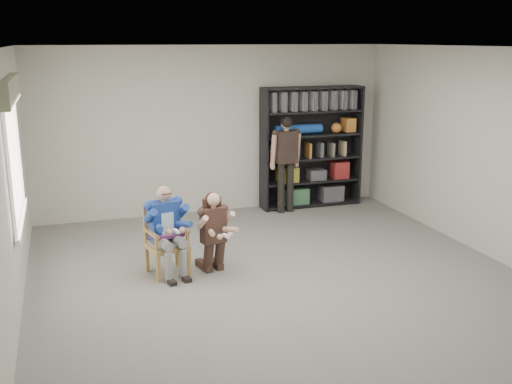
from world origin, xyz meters
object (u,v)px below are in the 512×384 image
object	(u,v)px
seated_man	(167,231)
bookshelf	(311,147)
armchair	(167,241)
standing_man	(286,165)
kneeling_woman	(214,233)

from	to	relation	value
seated_man	bookshelf	bearing A→B (deg)	26.61
armchair	standing_man	distance (m)	3.26
armchair	standing_man	bearing A→B (deg)	29.53
kneeling_woman	bookshelf	world-z (taller)	bookshelf
seated_man	standing_man	xyz separation A→B (m)	(2.41, 2.16, 0.25)
seated_man	kneeling_woman	xyz separation A→B (m)	(0.58, -0.12, -0.05)
bookshelf	standing_man	size ratio (longest dim) A/B	1.27
kneeling_woman	bookshelf	bearing A→B (deg)	34.14
armchair	standing_man	world-z (taller)	standing_man
armchair	seated_man	xyz separation A→B (m)	(0.00, 0.00, 0.13)
bookshelf	kneeling_woman	bearing A→B (deg)	-133.53
armchair	standing_man	xyz separation A→B (m)	(2.41, 2.16, 0.38)
bookshelf	standing_man	distance (m)	0.66
seated_man	standing_man	world-z (taller)	standing_man
standing_man	kneeling_woman	bearing A→B (deg)	-134.76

